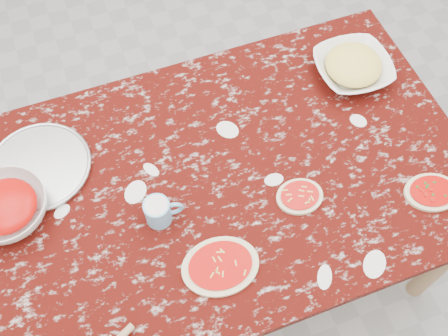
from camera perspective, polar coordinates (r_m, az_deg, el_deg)
ground at (r=2.36m, az=-0.00°, el=-9.70°), size 4.00×4.00×0.00m
worktable at (r=1.75m, az=-0.00°, el=-2.16°), size 1.60×1.00×0.75m
pizza_tray at (r=1.79m, az=-19.45°, el=0.08°), size 0.37×0.37×0.01m
sauce_bowl at (r=1.71m, az=-22.57°, el=-4.09°), size 0.28×0.28×0.08m
cheese_bowl at (r=1.95m, az=13.81°, el=10.50°), size 0.28×0.28×0.07m
flour_mug at (r=1.58m, az=-7.10°, el=-4.71°), size 0.12×0.08×0.09m
pizza_left at (r=1.55m, az=-0.40°, el=-10.63°), size 0.24×0.20×0.02m
pizza_mid at (r=1.65m, az=8.24°, el=-3.07°), size 0.16×0.13×0.02m
pizza_right at (r=1.77m, az=21.70°, el=-2.45°), size 0.20×0.17×0.02m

